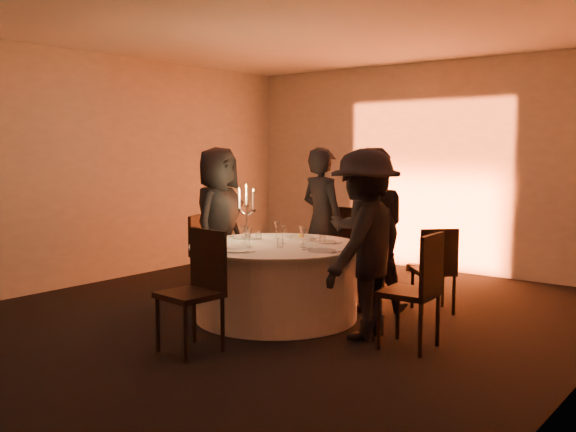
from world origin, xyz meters
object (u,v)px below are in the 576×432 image
Objects in this scene: candelabra at (246,219)px; guest_left at (218,222)px; chair_right at (418,284)px; chair_left at (204,247)px; coffee_cup at (214,238)px; banquet_table at (276,281)px; chair_back_left at (359,243)px; chair_back_right at (436,265)px; chair_front at (198,283)px; guest_back_left at (322,221)px; guest_right at (365,244)px; guest_back_right at (369,229)px.

guest_left is at bearing 163.71° from candelabra.
chair_left is at bearing -104.38° from chair_right.
banquet_table is at bearing 18.53° from coffee_cup.
chair_back_left is at bearing -55.44° from guest_left.
coffee_cup is at bearing -7.73° from chair_back_right.
guest_back_left reaches higher than chair_front.
guest_right is 2.89× the size of candelabra.
guest_left is at bearing -101.83° from chair_right.
guest_back_right is at bearing 171.27° from guest_back_left.
chair_front is at bearing -39.36° from guest_right.
coffee_cup is (-0.41, -1.45, -0.09)m from guest_back_left.
banquet_table is 1.71× the size of chair_front.
guest_back_left is at bearing 105.27° from chair_front.
chair_right is at bearing 104.44° from guest_back_right.
guest_left is 0.64m from candelabra.
guest_left reaches higher than guest_back_left.
chair_back_left is at bearing 71.62° from coffee_cup.
candelabra is at bearing -99.63° from chair_right.
chair_back_right is at bearing -169.40° from guest_back_left.
chair_left and chair_back_right have the same top height.
banquet_table is 1.95× the size of chair_left.
banquet_table is 1.02× the size of guest_back_left.
chair_right is (1.70, -1.78, -0.00)m from chair_back_left.
chair_back_right is at bearing 43.50° from banquet_table.
guest_left reaches higher than banquet_table.
chair_right is at bearing 158.21° from guest_back_left.
chair_back_left reaches higher than coffee_cup.
chair_back_left is 1.78m from guest_left.
guest_back_right is at bearing -135.61° from chair_right.
chair_front reaches higher than chair_back_right.
banquet_table is 16.36× the size of coffee_cup.
guest_back_left reaches higher than coffee_cup.
candelabra reaches higher than coffee_cup.
banquet_table is at bearing -15.92° from candelabra.
candelabra reaches higher than banquet_table.
guest_back_left is (-0.23, -0.47, 0.30)m from chair_back_left.
guest_back_left is (0.89, 0.89, -0.00)m from guest_left.
guest_right reaches higher than candelabra.
banquet_table is at bearing -96.33° from chair_right.
chair_left is 0.52× the size of guest_back_right.
guest_back_right is (1.74, 0.56, -0.00)m from guest_left.
candelabra is (-0.28, -1.06, 0.10)m from guest_back_left.
guest_left is at bearing 134.89° from chair_front.
chair_back_right is 0.80m from guest_back_right.
guest_right reaches higher than chair_back_right.
guest_back_left is 16.11× the size of coffee_cup.
guest_back_right is at bearing 41.54° from coffee_cup.
chair_front is 0.60× the size of guest_back_right.
guest_back_right reaches higher than chair_left.
chair_left is at bearing 159.56° from candelabra.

